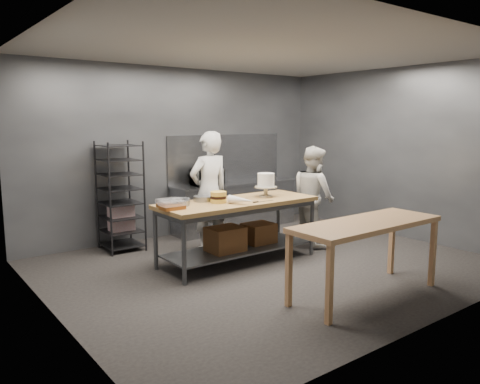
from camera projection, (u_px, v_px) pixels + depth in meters
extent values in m
plane|color=black|center=(270.00, 265.00, 6.76)|extent=(6.00, 6.00, 0.00)
cube|color=#4C4F54|center=(181.00, 152.00, 8.50)|extent=(6.00, 0.04, 3.00)
cube|color=olive|center=(238.00, 202.00, 6.79)|extent=(2.40, 0.90, 0.06)
cube|color=#47494C|center=(238.00, 248.00, 6.89)|extent=(2.25, 0.75, 0.03)
cylinder|color=#47494C|center=(184.00, 252.00, 5.87)|extent=(0.06, 0.06, 0.86)
cylinder|color=#47494C|center=(155.00, 240.00, 6.49)|extent=(0.06, 0.06, 0.86)
cylinder|color=#47494C|center=(312.00, 227.00, 7.23)|extent=(0.06, 0.06, 0.86)
cylinder|color=#47494C|center=(278.00, 219.00, 7.85)|extent=(0.06, 0.06, 0.86)
cube|color=brown|center=(225.00, 239.00, 6.69)|extent=(0.50, 0.40, 0.35)
cube|color=brown|center=(259.00, 233.00, 7.16)|extent=(0.45, 0.38, 0.30)
cube|color=olive|center=(367.00, 224.00, 5.46)|extent=(2.00, 0.70, 0.06)
cube|color=olive|center=(329.00, 285.00, 4.73)|extent=(0.06, 0.06, 0.84)
cube|color=olive|center=(289.00, 270.00, 5.20)|extent=(0.06, 0.06, 0.84)
cube|color=olive|center=(433.00, 253.00, 5.86)|extent=(0.06, 0.06, 0.84)
cube|color=olive|center=(392.00, 243.00, 6.33)|extent=(0.06, 0.06, 0.84)
cube|color=slate|center=(236.00, 183.00, 8.94)|extent=(2.60, 0.60, 0.04)
cube|color=slate|center=(236.00, 206.00, 9.01)|extent=(2.56, 0.56, 0.86)
cube|color=slate|center=(227.00, 158.00, 9.10)|extent=(2.60, 0.02, 0.90)
cube|color=black|center=(120.00, 196.00, 7.47)|extent=(0.62, 0.67, 1.75)
cube|color=silver|center=(121.00, 217.00, 7.52)|extent=(0.39, 0.25, 0.45)
imported|color=silver|center=(209.00, 192.00, 7.40)|extent=(0.71, 0.47, 1.91)
imported|color=silver|center=(313.00, 196.00, 7.79)|extent=(0.81, 0.94, 1.65)
imported|color=black|center=(207.00, 177.00, 8.52)|extent=(0.54, 0.37, 0.30)
cylinder|color=#AFA68C|center=(266.00, 196.00, 7.12)|extent=(0.20, 0.20, 0.02)
cylinder|color=#AFA68C|center=(266.00, 191.00, 7.11)|extent=(0.06, 0.06, 0.12)
cylinder|color=#AFA68C|center=(266.00, 187.00, 7.10)|extent=(0.34, 0.34, 0.02)
cylinder|color=white|center=(266.00, 180.00, 7.08)|extent=(0.25, 0.25, 0.20)
cylinder|color=gold|center=(218.00, 201.00, 6.59)|extent=(0.23, 0.23, 0.06)
cylinder|color=black|center=(218.00, 197.00, 6.58)|extent=(0.23, 0.23, 0.04)
cylinder|color=gold|center=(218.00, 194.00, 6.58)|extent=(0.23, 0.23, 0.06)
cylinder|color=gray|center=(181.00, 201.00, 6.50)|extent=(0.25, 0.25, 0.07)
cylinder|color=gray|center=(203.00, 199.00, 6.72)|extent=(0.28, 0.28, 0.07)
cylinder|color=gray|center=(180.00, 203.00, 6.36)|extent=(0.25, 0.25, 0.07)
cone|color=white|center=(241.00, 200.00, 6.46)|extent=(0.27, 0.39, 0.12)
cube|color=slate|center=(265.00, 201.00, 6.71)|extent=(0.28, 0.02, 0.00)
cube|color=black|center=(256.00, 202.00, 6.60)|extent=(0.09, 0.02, 0.02)
cube|color=brown|center=(172.00, 208.00, 6.09)|extent=(0.30, 0.20, 0.05)
cube|color=silver|center=(172.00, 203.00, 6.08)|extent=(0.31, 0.21, 0.06)
cube|color=brown|center=(169.00, 205.00, 6.27)|extent=(0.30, 0.20, 0.05)
cube|color=silver|center=(169.00, 201.00, 6.26)|extent=(0.31, 0.21, 0.06)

